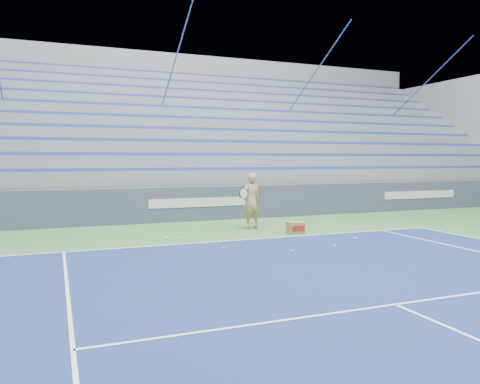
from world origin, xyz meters
The scene contains 12 objects.
sponsor_barrier centered at (0.00, 15.88, 0.55)m, with size 30.00×0.32×1.10m.
bleachers centered at (0.00, 21.60, 2.36)m, with size 31.00×9.15×7.30m.
tennis_player centered at (0.94, 13.63, 0.80)m, with size 0.93×0.86×1.59m.
ball_box centered at (1.68, 12.34, 0.16)m, with size 0.46×0.37×0.32m.
tennis_ball_0 centered at (0.35, 10.08, 0.03)m, with size 0.07×0.07×0.07m, color #C2F031.
tennis_ball_1 centered at (1.55, 10.27, 0.03)m, with size 0.07×0.07×0.07m, color #C2F031.
tennis_ball_2 centered at (-1.75, 12.65, 0.03)m, with size 0.07×0.07×0.07m, color #C2F031.
tennis_ball_3 centered at (2.57, 10.92, 0.03)m, with size 0.07×0.07×0.07m, color #C2F031.
tennis_ball_4 centered at (-0.87, 10.89, 0.03)m, with size 0.07×0.07×0.07m, color #C2F031.
tennis_ball_5 centered at (-1.44, 12.51, 0.03)m, with size 0.07×0.07×0.07m, color #C2F031.
tennis_ball_6 centered at (1.68, 11.73, 0.03)m, with size 0.07×0.07×0.07m, color #C2F031.
tennis_ball_7 centered at (-0.31, 12.04, 0.03)m, with size 0.07×0.07×0.07m, color #C2F031.
Camera 1 is at (-4.24, 1.41, 1.98)m, focal length 35.00 mm.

